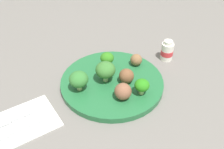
{
  "coord_description": "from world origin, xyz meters",
  "views": [
    {
      "loc": [
        0.3,
        0.46,
        0.48
      ],
      "look_at": [
        0.0,
        0.0,
        0.04
      ],
      "focal_mm": 42.12,
      "sensor_mm": 36.0,
      "label": 1
    }
  ],
  "objects_px": {
    "meatball_front_right": "(123,91)",
    "fork": "(19,128)",
    "meatball_center": "(126,76)",
    "broccoli_floret_mid_right": "(142,85)",
    "knife": "(14,118)",
    "broccoli_floret_mid_left": "(105,70)",
    "plate": "(112,82)",
    "broccoli_floret_far_rim": "(107,59)",
    "yogurt_bottle": "(167,51)",
    "napkin": "(20,123)",
    "meatball_back_right": "(136,60)",
    "broccoli_floret_near_rim": "(79,79)"
  },
  "relations": [
    {
      "from": "meatball_front_right",
      "to": "fork",
      "type": "height_order",
      "value": "meatball_front_right"
    },
    {
      "from": "meatball_center",
      "to": "broccoli_floret_mid_right",
      "type": "bearing_deg",
      "value": 95.47
    },
    {
      "from": "fork",
      "to": "knife",
      "type": "bearing_deg",
      "value": -90.72
    },
    {
      "from": "broccoli_floret_mid_left",
      "to": "knife",
      "type": "bearing_deg",
      "value": -2.26
    },
    {
      "from": "plate",
      "to": "knife",
      "type": "relative_size",
      "value": 1.93
    },
    {
      "from": "broccoli_floret_mid_left",
      "to": "broccoli_floret_far_rim",
      "type": "distance_m",
      "value": 0.06
    },
    {
      "from": "plate",
      "to": "broccoli_floret_mid_right",
      "type": "relative_size",
      "value": 6.43
    },
    {
      "from": "yogurt_bottle",
      "to": "knife",
      "type": "bearing_deg",
      "value": -0.86
    },
    {
      "from": "broccoli_floret_mid_right",
      "to": "fork",
      "type": "relative_size",
      "value": 0.36
    },
    {
      "from": "meatball_center",
      "to": "napkin",
      "type": "height_order",
      "value": "meatball_center"
    },
    {
      "from": "broccoli_floret_far_rim",
      "to": "meatball_back_right",
      "type": "distance_m",
      "value": 0.09
    },
    {
      "from": "broccoli_floret_mid_left",
      "to": "broccoli_floret_mid_right",
      "type": "bearing_deg",
      "value": 118.08
    },
    {
      "from": "napkin",
      "to": "knife",
      "type": "distance_m",
      "value": 0.02
    },
    {
      "from": "broccoli_floret_near_rim",
      "to": "broccoli_floret_mid_left",
      "type": "xyz_separation_m",
      "value": [
        -0.08,
        0.01,
        0.0
      ]
    },
    {
      "from": "plate",
      "to": "broccoli_floret_far_rim",
      "type": "bearing_deg",
      "value": -109.31
    },
    {
      "from": "broccoli_floret_near_rim",
      "to": "meatball_front_right",
      "type": "height_order",
      "value": "broccoli_floret_near_rim"
    },
    {
      "from": "meatball_front_right",
      "to": "napkin",
      "type": "height_order",
      "value": "meatball_front_right"
    },
    {
      "from": "broccoli_floret_near_rim",
      "to": "meatball_front_right",
      "type": "relative_size",
      "value": 1.25
    },
    {
      "from": "napkin",
      "to": "knife",
      "type": "bearing_deg",
      "value": -68.23
    },
    {
      "from": "plate",
      "to": "broccoli_floret_far_rim",
      "type": "distance_m",
      "value": 0.07
    },
    {
      "from": "plate",
      "to": "yogurt_bottle",
      "type": "bearing_deg",
      "value": -177.08
    },
    {
      "from": "broccoli_floret_mid_right",
      "to": "fork",
      "type": "bearing_deg",
      "value": -12.59
    },
    {
      "from": "meatball_center",
      "to": "fork",
      "type": "relative_size",
      "value": 0.33
    },
    {
      "from": "broccoli_floret_mid_right",
      "to": "plate",
      "type": "bearing_deg",
      "value": -68.16
    },
    {
      "from": "meatball_center",
      "to": "napkin",
      "type": "distance_m",
      "value": 0.29
    },
    {
      "from": "fork",
      "to": "yogurt_bottle",
      "type": "bearing_deg",
      "value": -176.51
    },
    {
      "from": "broccoli_floret_mid_left",
      "to": "napkin",
      "type": "height_order",
      "value": "broccoli_floret_mid_left"
    },
    {
      "from": "broccoli_floret_near_rim",
      "to": "broccoli_floret_mid_left",
      "type": "relative_size",
      "value": 0.92
    },
    {
      "from": "broccoli_floret_mid_right",
      "to": "napkin",
      "type": "height_order",
      "value": "broccoli_floret_mid_right"
    },
    {
      "from": "plate",
      "to": "meatball_back_right",
      "type": "distance_m",
      "value": 0.1
    },
    {
      "from": "yogurt_bottle",
      "to": "broccoli_floret_mid_left",
      "type": "bearing_deg",
      "value": 0.7
    },
    {
      "from": "napkin",
      "to": "broccoli_floret_far_rim",
      "type": "bearing_deg",
      "value": -168.54
    },
    {
      "from": "meatball_center",
      "to": "meatball_front_right",
      "type": "distance_m",
      "value": 0.06
    },
    {
      "from": "broccoli_floret_mid_left",
      "to": "yogurt_bottle",
      "type": "relative_size",
      "value": 0.9
    },
    {
      "from": "yogurt_bottle",
      "to": "fork",
      "type": "bearing_deg",
      "value": 3.49
    },
    {
      "from": "broccoli_floret_mid_left",
      "to": "napkin",
      "type": "xyz_separation_m",
      "value": [
        0.24,
        0.01,
        -0.05
      ]
    },
    {
      "from": "broccoli_floret_near_rim",
      "to": "meatball_front_right",
      "type": "distance_m",
      "value": 0.12
    },
    {
      "from": "meatball_back_right",
      "to": "broccoli_floret_mid_right",
      "type": "bearing_deg",
      "value": 59.21
    },
    {
      "from": "broccoli_floret_near_rim",
      "to": "broccoli_floret_mid_left",
      "type": "bearing_deg",
      "value": 174.15
    },
    {
      "from": "broccoli_floret_far_rim",
      "to": "meatball_back_right",
      "type": "bearing_deg",
      "value": 156.48
    },
    {
      "from": "broccoli_floret_mid_left",
      "to": "napkin",
      "type": "relative_size",
      "value": 0.34
    },
    {
      "from": "meatball_front_right",
      "to": "broccoli_floret_near_rim",
      "type": "bearing_deg",
      "value": -49.1
    },
    {
      "from": "broccoli_floret_near_rim",
      "to": "knife",
      "type": "relative_size",
      "value": 0.37
    },
    {
      "from": "napkin",
      "to": "meatball_back_right",
      "type": "bearing_deg",
      "value": -176.44
    },
    {
      "from": "meatball_front_right",
      "to": "meatball_back_right",
      "type": "relative_size",
      "value": 1.26
    },
    {
      "from": "meatball_center",
      "to": "meatball_front_right",
      "type": "bearing_deg",
      "value": 46.64
    },
    {
      "from": "napkin",
      "to": "yogurt_bottle",
      "type": "relative_size",
      "value": 2.6
    },
    {
      "from": "knife",
      "to": "broccoli_floret_near_rim",
      "type": "bearing_deg",
      "value": 179.31
    },
    {
      "from": "napkin",
      "to": "yogurt_bottle",
      "type": "height_order",
      "value": "yogurt_bottle"
    },
    {
      "from": "plate",
      "to": "meatball_back_right",
      "type": "relative_size",
      "value": 8.16
    }
  ]
}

